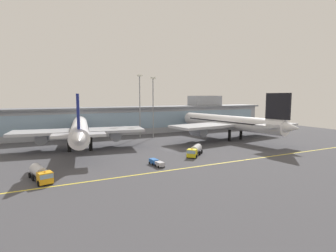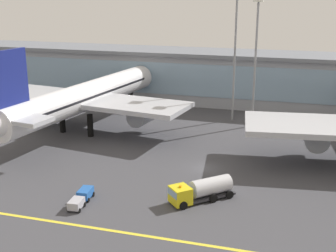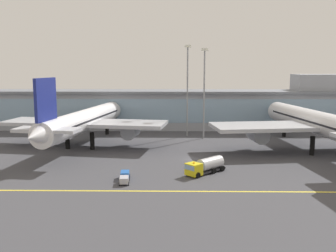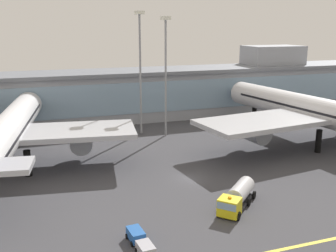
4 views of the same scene
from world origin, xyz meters
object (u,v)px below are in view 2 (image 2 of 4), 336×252
airliner_near_left (85,97)px  apron_light_mast_east (256,45)px  apron_light_mast_west (235,40)px  baggage_tug_near (81,198)px  fuel_tanker_truck (200,190)px

airliner_near_left → apron_light_mast_east: 34.79m
airliner_near_left → apron_light_mast_east: (31.20, 11.88, 9.76)m
apron_light_mast_west → apron_light_mast_east: bearing=-37.3°
apron_light_mast_west → apron_light_mast_east: 5.78m
apron_light_mast_east → airliner_near_left: bearing=-159.2°
baggage_tug_near → apron_light_mast_east: apron_light_mast_east is taller
baggage_tug_near → apron_light_mast_west: bearing=-20.3°
airliner_near_left → fuel_tanker_truck: airliner_near_left is taller
fuel_tanker_truck → baggage_tug_near: size_ratio=1.44×
apron_light_mast_west → apron_light_mast_east: (4.57, -3.48, -0.61)m
airliner_near_left → baggage_tug_near: airliner_near_left is taller
airliner_near_left → fuel_tanker_truck: size_ratio=6.67×
fuel_tanker_truck → apron_light_mast_east: bearing=-137.4°
airliner_near_left → apron_light_mast_east: bearing=-60.7°
airliner_near_left → baggage_tug_near: (14.04, -29.94, -5.78)m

